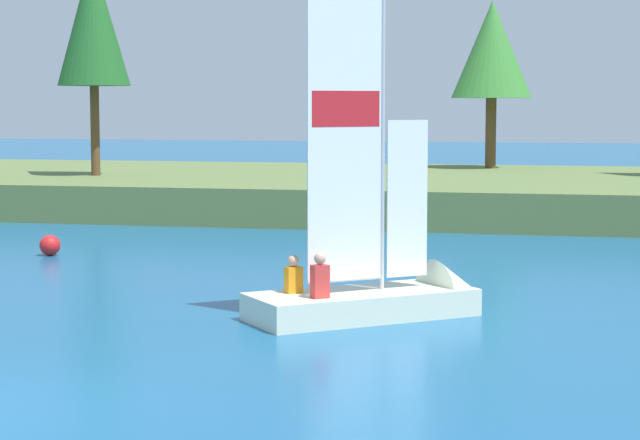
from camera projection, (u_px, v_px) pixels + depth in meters
shore_bank at (370, 191)px, 42.24m from camera, size 80.00×15.42×1.18m
shoreline_tree_left at (93, 21)px, 41.22m from camera, size 2.55×2.55×7.72m
shoreline_tree_midleft at (492, 50)px, 45.89m from camera, size 3.13×3.13×6.52m
sailboat at (397, 290)px, 20.95m from camera, size 4.41×3.99×6.77m
channel_buoy at (50, 245)px, 29.04m from camera, size 0.51×0.51×0.51m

